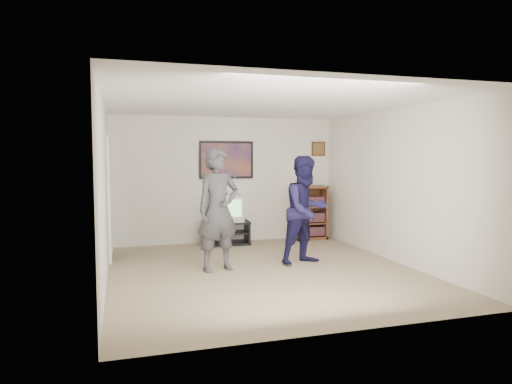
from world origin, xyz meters
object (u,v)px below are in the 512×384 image
crt_television (226,208)px  person_tall (218,210)px  media_stand (226,233)px  bookshelf (310,213)px  person_short (306,210)px

crt_television → person_tall: (-0.57, -1.98, 0.20)m
media_stand → person_tall: bearing=-102.5°
bookshelf → person_tall: bearing=-139.4°
person_tall → person_short: 1.45m
bookshelf → crt_television: bearing=-178.4°
media_stand → person_tall: 2.17m
crt_television → person_short: (0.87, -1.94, 0.15)m
media_stand → bookshelf: size_ratio=0.84×
media_stand → crt_television: crt_television is taller
crt_television → bookshelf: (1.80, 0.05, -0.16)m
person_short → person_tall: bearing=164.2°
media_stand → crt_television: (-0.00, 0.00, 0.49)m
bookshelf → person_short: (-0.92, -1.99, 0.31)m
media_stand → bookshelf: bookshelf is taller
person_tall → person_short: size_ratio=1.06×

